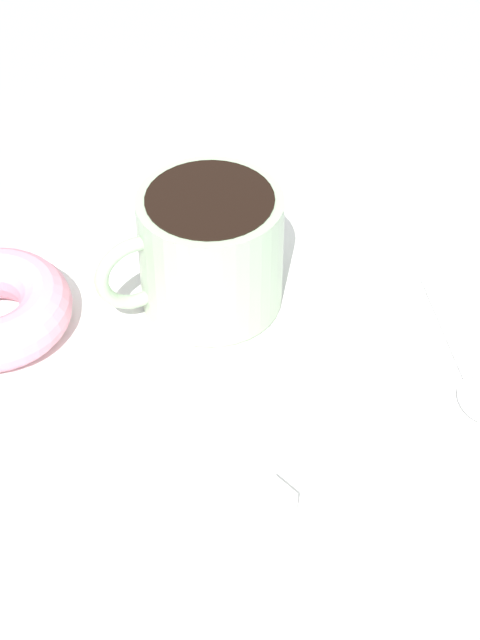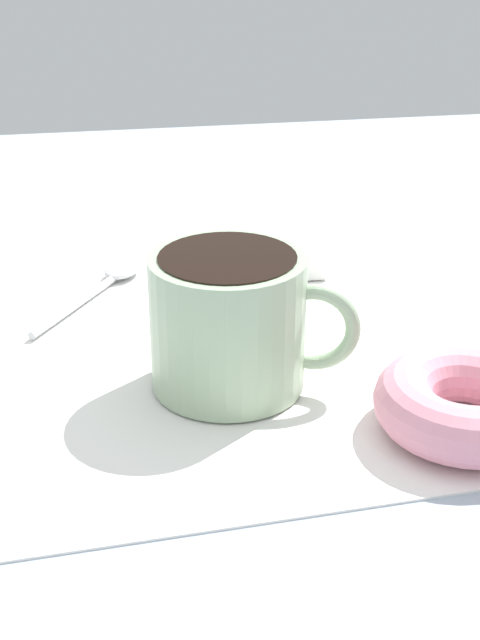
{
  "view_description": "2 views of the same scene",
  "coord_description": "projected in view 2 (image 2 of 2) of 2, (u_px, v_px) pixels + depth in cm",
  "views": [
    {
      "loc": [
        -34.33,
        32.77,
        47.97
      ],
      "look_at": [
        0.1,
        0.43,
        2.3
      ],
      "focal_mm": 60.0,
      "sensor_mm": 36.0,
      "label": 1
    },
    {
      "loc": [
        50.37,
        -8.71,
        27.31
      ],
      "look_at": [
        0.1,
        0.43,
        2.3
      ],
      "focal_mm": 50.0,
      "sensor_mm": 36.0,
      "label": 2
    }
  ],
  "objects": [
    {
      "name": "ground_plane",
      "position": [
        233.0,
        365.0,
        0.58
      ],
      "size": [
        120.0,
        120.0,
        2.0
      ],
      "primitive_type": "cube",
      "color": "#99A8B7"
    },
    {
      "name": "napkin",
      "position": [
        240.0,
        350.0,
        0.58
      ],
      "size": [
        36.34,
        36.34,
        0.3
      ],
      "primitive_type": "cube",
      "rotation": [
        0.0,
        0.0,
        0.05
      ],
      "color": "white",
      "rests_on": "ground_plane"
    },
    {
      "name": "coffee_cup",
      "position": [
        231.0,
        319.0,
        0.52
      ],
      "size": [
        9.13,
        12.04,
        8.21
      ],
      "color": "#9EB793",
      "rests_on": "napkin"
    },
    {
      "name": "donut",
      "position": [
        466.0,
        403.0,
        0.48
      ],
      "size": [
        10.03,
        10.03,
        3.31
      ],
      "primitive_type": "torus",
      "color": "pink",
      "rests_on": "napkin"
    },
    {
      "name": "spoon",
      "position": [
        109.0,
        279.0,
        0.67
      ],
      "size": [
        12.16,
        8.85,
        0.9
      ],
      "color": "silver",
      "rests_on": "napkin"
    },
    {
      "name": "sugar_cube",
      "position": [
        313.0,
        264.0,
        0.68
      ],
      "size": [
        1.85,
        1.85,
        1.85
      ],
      "primitive_type": "cube",
      "color": "white",
      "rests_on": "napkin"
    }
  ]
}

